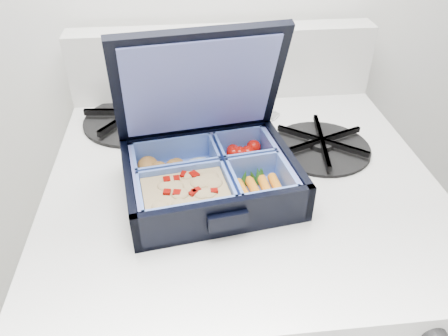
{
  "coord_description": "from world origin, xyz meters",
  "views": [
    {
      "loc": [
        -0.67,
        1.15,
        1.27
      ],
      "look_at": [
        -0.61,
        1.65,
        0.91
      ],
      "focal_mm": 35.0,
      "sensor_mm": 36.0,
      "label": 1
    }
  ],
  "objects_px": {
    "stove": "(236,333)",
    "bento_box": "(210,178)",
    "burner_grate": "(321,143)",
    "fork": "(255,135)"
  },
  "relations": [
    {
      "from": "bento_box",
      "to": "burner_grate",
      "type": "distance_m",
      "value": 0.21
    },
    {
      "from": "burner_grate",
      "to": "bento_box",
      "type": "bearing_deg",
      "value": -153.34
    },
    {
      "from": "fork",
      "to": "bento_box",
      "type": "bearing_deg",
      "value": -86.25
    },
    {
      "from": "stove",
      "to": "fork",
      "type": "distance_m",
      "value": 0.45
    },
    {
      "from": "bento_box",
      "to": "fork",
      "type": "xyz_separation_m",
      "value": [
        0.09,
        0.15,
        -0.03
      ]
    },
    {
      "from": "burner_grate",
      "to": "fork",
      "type": "relative_size",
      "value": 1.0
    },
    {
      "from": "fork",
      "to": "burner_grate",
      "type": "bearing_deg",
      "value": 8.6
    },
    {
      "from": "stove",
      "to": "bento_box",
      "type": "bearing_deg",
      "value": -132.92
    },
    {
      "from": "stove",
      "to": "bento_box",
      "type": "xyz_separation_m",
      "value": [
        -0.05,
        -0.05,
        0.46
      ]
    },
    {
      "from": "bento_box",
      "to": "burner_grate",
      "type": "relative_size",
      "value": 1.44
    }
  ]
}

